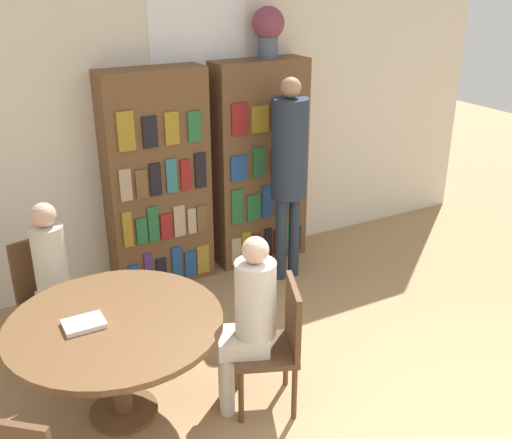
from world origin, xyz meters
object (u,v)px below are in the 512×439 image
Objects in this scene: bookshelf_left at (157,181)px; reading_table at (116,335)px; seated_reader_right at (248,315)px; chair_far_side at (277,340)px; chair_left_side at (48,291)px; bookshelf_right at (259,164)px; seated_reader_left at (55,277)px; flower_vase at (268,28)px; librarian_standing at (289,159)px.

bookshelf_left is 1.86m from reading_table.
reading_table is 1.09× the size of seated_reader_right.
reading_table is 1.50× the size of chair_far_side.
chair_far_side is at bearing 117.00° from chair_left_side.
bookshelf_right is 1.58× the size of seated_reader_left.
chair_left_side is at bearing 103.65° from reading_table.
flower_vase reaches higher than bookshelf_right.
flower_vase is at bearing 38.90° from reading_table.
reading_table is 0.82m from seated_reader_right.
reading_table is at bearing 90.00° from chair_left_side.
bookshelf_right is 2.24m from seated_reader_right.
bookshelf_right is 2.26m from seated_reader_left.
seated_reader_right is (0.76, -0.31, 0.08)m from reading_table.
bookshelf_right is 1.04× the size of librarian_standing.
seated_reader_left is at bearing -171.79° from librarian_standing.
flower_vase reaches higher than seated_reader_right.
chair_far_side is at bearing -116.18° from bookshelf_right.
seated_reader_left reaches higher than reading_table.
flower_vase is (1.11, 0.00, 1.23)m from bookshelf_left.
seated_reader_right is 0.66× the size of librarian_standing.
seated_reader_left reaches higher than chair_left_side.
chair_far_side is (-0.97, -1.98, -0.47)m from bookshelf_right.
librarian_standing is at bearing -97.90° from flower_vase.
seated_reader_left is (-0.19, 0.79, 0.07)m from reading_table.
reading_table is 2.28m from librarian_standing.
bookshelf_right is at bearing -3.83° from chair_far_side.
seated_reader_right is at bearing -93.62° from bookshelf_left.
seated_reader_left is 0.66× the size of librarian_standing.
bookshelf_left is 1.66m from flower_vase.
seated_reader_left reaches higher than seated_reader_right.
flower_vase is 2.87m from chair_left_side.
seated_reader_right is at bearing 90.00° from chair_far_side.
bookshelf_left reaches higher than reading_table.
flower_vase is 2.78m from seated_reader_left.
chair_left_side is 0.72× the size of seated_reader_left.
chair_left_side is 0.72× the size of seated_reader_right.
bookshelf_left is 2.19× the size of chair_far_side.
chair_left_side is (-1.12, -0.63, -0.47)m from bookshelf_left.
chair_left_side is 0.48× the size of librarian_standing.
chair_far_side is (-1.06, -1.99, -1.71)m from flower_vase.
librarian_standing reaches higher than reading_table.
librarian_standing is at bearing 169.64° from chair_left_side.
bookshelf_right is at bearing -172.60° from seated_reader_left.
bookshelf_left is at bearing -179.77° from flower_vase.
flower_vase is at bearing 82.10° from librarian_standing.
bookshelf_right reaches higher than librarian_standing.
seated_reader_right is at bearing -129.41° from librarian_standing.
flower_vase is 2.73m from seated_reader_right.
bookshelf_left is at bearing -156.73° from seated_reader_left.
flower_vase is at bearing -173.26° from seated_reader_left.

